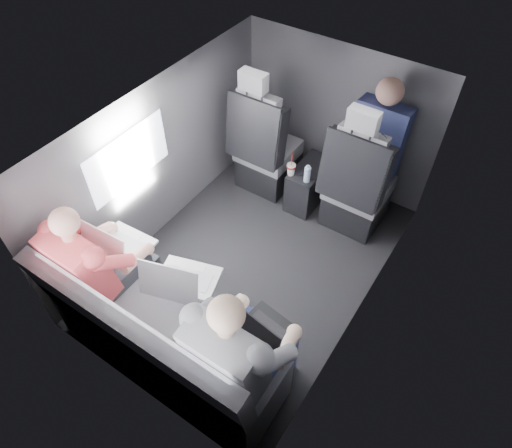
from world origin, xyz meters
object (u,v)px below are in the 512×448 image
Objects in this scene: center_console at (309,184)px; soda_cup at (291,169)px; laptop_silver at (181,280)px; front_seat_left at (265,152)px; laptop_black at (265,330)px; passenger_rear_left at (100,264)px; passenger_rear_right at (242,351)px; passenger_front_right at (378,139)px; water_bottle at (307,174)px; front_seat_right at (356,190)px; laptop_white at (118,245)px; rear_bench at (163,342)px.

center_console is 0.33m from soda_cup.
laptop_silver is (0.07, -1.49, 0.18)m from soda_cup.
laptop_black is at bearing -57.18° from front_seat_left.
passenger_rear_right is (1.12, -0.00, 0.02)m from passenger_rear_left.
front_seat_left reaches higher than passenger_rear_left.
soda_cup is at bearing 111.53° from passenger_rear_right.
passenger_front_right reaches higher than center_console.
passenger_rear_left is (-0.56, -1.85, 0.42)m from center_console.
laptop_black is 0.27× the size of passenger_rear_right.
water_bottle is at bearing 69.76° from passenger_rear_left.
front_seat_left is at bearing 180.00° from front_seat_right.
center_console is 1.98m from passenger_rear_left.
center_console is at bearing 73.02° from passenger_rear_left.
soda_cup is 0.19× the size of passenger_rear_left.
laptop_white reaches higher than laptop_black.
water_bottle is 0.42× the size of laptop_white.
laptop_black is (0.70, -1.49, 0.17)m from soda_cup.
passenger_rear_right is at bearing -68.47° from soda_cup.
passenger_front_right is (0.46, 2.16, 0.45)m from rear_bench.
laptop_white is 0.30× the size of passenger_rear_right.
rear_bench is at bearing -76.69° from front_seat_left.
laptop_white is 0.54m from laptop_silver.
passenger_rear_left is at bearing -86.10° from laptop_white.
rear_bench is 1.85× the size of passenger_front_right.
laptop_white is at bearing -108.96° from center_console.
laptop_silver is (-0.03, 0.28, 0.33)m from rear_bench.
laptop_white is 0.44× the size of passenger_front_right.
center_console is at bearing 174.93° from front_seat_right.
laptop_silver is at bearing -104.73° from passenger_front_right.
center_console is at bearing 106.89° from passenger_rear_right.
front_seat_right is at bearing -92.34° from passenger_front_right.
rear_bench is (0.45, -1.90, -0.09)m from front_seat_left.
front_seat_left is 1.66m from laptop_white.
center_console is at bearing 5.07° from front_seat_left.
laptop_black is at bearing 25.29° from rear_bench.
center_console is at bearing 90.00° from rear_bench.
passenger_front_right reaches higher than soda_cup.
passenger_rear_left is at bearing -170.90° from laptop_black.
rear_bench is at bearing -90.00° from center_console.
passenger_front_right reaches higher than laptop_white.
water_bottle is at bearing 88.24° from rear_bench.
laptop_black is (1.17, 0.01, -0.01)m from laptop_white.
laptop_black is (0.60, 0.28, 0.32)m from rear_bench.
rear_bench is at bearing -154.71° from laptop_black.
center_console is at bearing 88.86° from laptop_silver.
passenger_rear_right reaches higher than laptop_black.
laptop_silver is at bearing 179.84° from laptop_black.
center_console is 0.33m from water_bottle.
rear_bench reaches higher than laptop_silver.
water_bottle is 0.19× the size of passenger_front_right.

